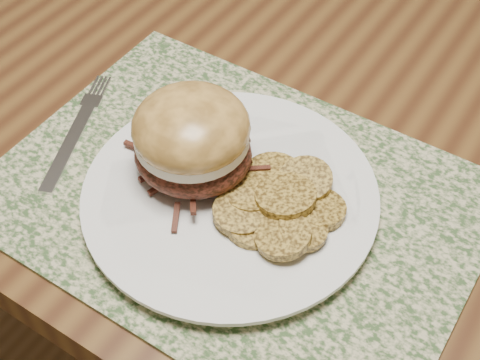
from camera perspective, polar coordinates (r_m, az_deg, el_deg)
name	(u,v)px	position (r m, az deg, el deg)	size (l,w,h in m)	color
dining_table	(447,150)	(0.83, 17.26, 2.47)	(1.50, 0.90, 0.75)	brown
placemat	(235,198)	(0.64, -0.40, -1.54)	(0.45, 0.33, 0.00)	#365129
dinner_plate	(230,196)	(0.62, -0.84, -1.41)	(0.26, 0.26, 0.02)	white
pork_sandwich	(192,138)	(0.61, -4.13, 3.56)	(0.11, 0.11, 0.08)	black
roasted_potatoes	(279,204)	(0.60, 3.34, -2.09)	(0.12, 0.13, 0.03)	#B18B34
fork	(77,129)	(0.71, -13.70, 4.21)	(0.08, 0.17, 0.00)	silver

